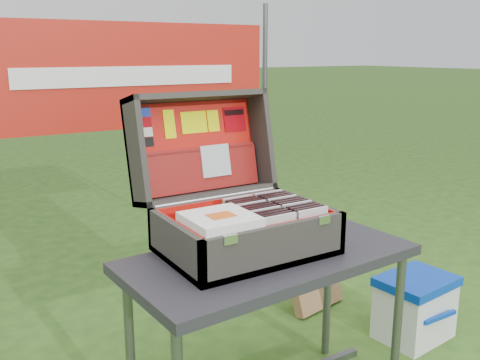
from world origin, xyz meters
TOP-DOWN VIEW (x-y plane):
  - table at (0.08, -0.07)m, footprint 1.13×0.61m
  - table_top at (0.08, -0.07)m, footprint 1.13×0.61m
  - table_leg_fr at (0.57, -0.29)m, footprint 0.04×0.04m
  - table_leg_bl at (-0.41, 0.14)m, footprint 0.04×0.04m
  - table_leg_br at (0.57, 0.14)m, footprint 0.04×0.04m
  - suitcase at (0.01, 0.05)m, footprint 0.61×0.59m
  - suitcase_base_bottom at (0.01, -0.01)m, footprint 0.61×0.43m
  - suitcase_base_wall_front at (0.01, -0.22)m, footprint 0.61×0.02m
  - suitcase_base_wall_back at (0.01, 0.19)m, footprint 0.61×0.02m
  - suitcase_base_wall_left at (-0.28, -0.01)m, footprint 0.02×0.43m
  - suitcase_base_wall_right at (0.31, -0.01)m, footprint 0.02×0.43m
  - suitcase_liner_floor at (0.01, -0.01)m, footprint 0.56×0.39m
  - suitcase_latch_left at (-0.18, -0.23)m, footprint 0.05×0.01m
  - suitcase_latch_right at (0.21, -0.23)m, footprint 0.05×0.01m
  - suitcase_hinge at (0.01, 0.21)m, footprint 0.55×0.02m
  - suitcase_lid_back at (0.01, 0.40)m, footprint 0.61×0.12m
  - suitcase_lid_rim_far at (0.01, 0.38)m, footprint 0.61×0.16m
  - suitcase_lid_rim_near at (0.01, 0.29)m, footprint 0.61×0.16m
  - suitcase_lid_rim_left at (-0.28, 0.33)m, footprint 0.02×0.25m
  - suitcase_lid_rim_right at (0.31, 0.33)m, footprint 0.02×0.25m
  - suitcase_lid_liner at (0.01, 0.39)m, footprint 0.56×0.09m
  - suitcase_liner_wall_front at (0.01, -0.20)m, footprint 0.56×0.01m
  - suitcase_liner_wall_back at (0.01, 0.18)m, footprint 0.56×0.01m
  - suitcase_liner_wall_left at (-0.26, -0.01)m, footprint 0.01×0.39m
  - suitcase_liner_wall_right at (0.29, -0.01)m, footprint 0.01×0.39m
  - suitcase_lid_pocket at (0.01, 0.35)m, footprint 0.54×0.07m
  - suitcase_pocket_edge at (0.01, 0.36)m, footprint 0.53×0.02m
  - suitcase_pocket_cd at (0.08, 0.33)m, footprint 0.14×0.04m
  - lid_sticker_cc_a at (-0.21, 0.41)m, footprint 0.06×0.01m
  - lid_sticker_cc_b at (-0.21, 0.40)m, footprint 0.06×0.01m
  - lid_sticker_cc_c at (-0.21, 0.40)m, footprint 0.06×0.01m
  - lid_sticker_cc_d at (-0.21, 0.39)m, footprint 0.06×0.01m
  - lid_card_neon_tall at (-0.10, 0.40)m, footprint 0.05×0.03m
  - lid_card_neon_main at (0.01, 0.40)m, footprint 0.12×0.02m
  - lid_card_neon_small at (0.11, 0.40)m, footprint 0.05×0.02m
  - lid_sticker_band at (0.21, 0.40)m, footprint 0.11×0.03m
  - lid_sticker_band_bar at (0.21, 0.41)m, footprint 0.10×0.01m
  - cd_left_0 at (0.05, -0.18)m, footprint 0.13×0.01m
  - cd_left_1 at (0.05, -0.15)m, footprint 0.13×0.01m
  - cd_left_2 at (0.05, -0.13)m, footprint 0.13×0.01m
  - cd_left_3 at (0.05, -0.11)m, footprint 0.13×0.01m
  - cd_left_4 at (0.05, -0.08)m, footprint 0.13×0.01m
  - cd_left_5 at (0.05, -0.06)m, footprint 0.13×0.01m
  - cd_left_6 at (0.05, -0.03)m, footprint 0.13×0.01m
  - cd_left_7 at (0.05, -0.01)m, footprint 0.13×0.01m
  - cd_left_8 at (0.05, 0.01)m, footprint 0.13×0.01m
  - cd_left_9 at (0.05, 0.04)m, footprint 0.13×0.01m
  - cd_left_10 at (0.05, 0.06)m, footprint 0.13×0.01m
  - cd_left_11 at (0.05, 0.08)m, footprint 0.13×0.01m
  - cd_left_12 at (0.05, 0.11)m, footprint 0.13×0.01m
  - cd_right_0 at (0.20, -0.18)m, footprint 0.13×0.01m
  - cd_right_1 at (0.20, -0.15)m, footprint 0.13×0.01m
  - cd_right_2 at (0.20, -0.13)m, footprint 0.13×0.01m
  - cd_right_3 at (0.20, -0.11)m, footprint 0.13×0.01m
  - cd_right_4 at (0.20, -0.08)m, footprint 0.13×0.01m
  - cd_right_5 at (0.20, -0.06)m, footprint 0.13×0.01m
  - cd_right_6 at (0.20, -0.03)m, footprint 0.13×0.01m
  - cd_right_7 at (0.20, -0.01)m, footprint 0.13×0.01m
  - cd_right_8 at (0.20, 0.01)m, footprint 0.13×0.01m
  - cd_right_9 at (0.20, 0.04)m, footprint 0.13×0.01m
  - cd_right_10 at (0.20, 0.06)m, footprint 0.13×0.01m
  - cd_right_11 at (0.20, 0.08)m, footprint 0.13×0.01m
  - cd_right_12 at (0.20, 0.11)m, footprint 0.13×0.01m
  - songbook_0 at (-0.14, -0.09)m, footprint 0.23×0.23m
  - songbook_1 at (-0.14, -0.09)m, footprint 0.23×0.23m
  - songbook_2 at (-0.14, -0.09)m, footprint 0.23×0.23m
  - songbook_3 at (-0.14, -0.09)m, footprint 0.23×0.23m
  - songbook_4 at (-0.14, -0.09)m, footprint 0.23×0.23m
  - songbook_5 at (-0.14, -0.09)m, footprint 0.23×0.23m
  - songbook_graphic at (-0.14, -0.10)m, footprint 0.09×0.07m
  - cooler at (1.05, 0.02)m, footprint 0.40×0.32m
  - cooler_body at (1.05, 0.02)m, footprint 0.38×0.30m
  - cooler_lid at (1.05, 0.02)m, footprint 0.40×0.32m
  - cooler_handle at (1.05, -0.13)m, footprint 0.22×0.02m
  - cardboard_box at (0.83, 0.55)m, footprint 0.38×0.23m
  - banner_post_right at (0.85, 1.10)m, footprint 0.03×0.03m
  - banner at (0.00, 1.09)m, footprint 1.60×0.02m
  - banner_text at (0.00, 1.08)m, footprint 1.20×0.00m

SIDE VIEW (x-z plane):
  - cooler_body at x=1.05m, z-range 0.00..0.28m
  - cooler at x=1.05m, z-range 0.00..0.33m
  - cooler_handle at x=1.05m, z-range 0.17..0.19m
  - cardboard_box at x=0.83m, z-range 0.00..0.38m
  - cooler_lid at x=1.05m, z-range 0.28..0.33m
  - table_leg_fr at x=0.57m, z-range 0.00..0.64m
  - table_leg_bl at x=-0.41m, z-range 0.00..0.64m
  - table_leg_br at x=0.57m, z-range 0.00..0.64m
  - table at x=0.08m, z-range 0.00..0.68m
  - table_top at x=0.08m, z-range 0.64..0.68m
  - suitcase_base_bottom at x=0.01m, z-range 0.68..0.71m
  - suitcase_liner_floor at x=0.01m, z-range 0.71..0.71m
  - suitcase_base_wall_front at x=0.01m, z-range 0.68..0.85m
  - suitcase_base_wall_back at x=0.01m, z-range 0.68..0.85m
  - suitcase_base_wall_left at x=-0.28m, z-range 0.68..0.85m
  - suitcase_base_wall_right at x=0.31m, z-range 0.68..0.85m
  - suitcase_liner_wall_front at x=0.01m, z-range 0.71..0.85m
  - suitcase_liner_wall_back at x=0.01m, z-range 0.71..0.85m
  - suitcase_liner_wall_left at x=-0.26m, z-range 0.71..0.85m
  - suitcase_liner_wall_right at x=0.29m, z-range 0.71..0.85m
  - cd_left_0 at x=0.05m, z-range 0.71..0.87m
  - cd_left_1 at x=0.05m, z-range 0.71..0.87m
  - cd_left_2 at x=0.05m, z-range 0.71..0.87m
  - cd_left_3 at x=0.05m, z-range 0.71..0.87m
  - cd_left_4 at x=0.05m, z-range 0.71..0.87m
  - cd_left_5 at x=0.05m, z-range 0.71..0.87m
  - cd_left_6 at x=0.05m, z-range 0.71..0.87m
  - cd_left_7 at x=0.05m, z-range 0.71..0.87m
  - cd_left_8 at x=0.05m, z-range 0.71..0.87m
  - cd_left_9 at x=0.05m, z-range 0.71..0.87m
  - cd_left_10 at x=0.05m, z-range 0.71..0.87m
  - cd_left_11 at x=0.05m, z-range 0.71..0.87m
  - cd_left_12 at x=0.05m, z-range 0.71..0.87m
  - cd_right_0 at x=0.20m, z-range 0.71..0.87m
  - cd_right_1 at x=0.20m, z-range 0.71..0.87m
  - cd_right_2 at x=0.20m, z-range 0.71..0.87m
  - cd_right_3 at x=0.20m, z-range 0.71..0.87m
  - cd_right_4 at x=0.20m, z-range 0.71..0.87m
  - cd_right_5 at x=0.20m, z-range 0.71..0.87m
  - cd_right_6 at x=0.20m, z-range 0.71..0.87m
  - cd_right_7 at x=0.20m, z-range 0.71..0.87m
  - cd_right_8 at x=0.20m, z-range 0.71..0.87m
  - cd_right_9 at x=0.20m, z-range 0.71..0.87m
  - cd_right_10 at x=0.20m, z-range 0.71..0.87m
  - cd_right_11 at x=0.20m, z-range 0.71..0.87m
  - cd_right_12 at x=0.20m, z-range 0.71..0.87m
  - suitcase_latch_left at x=-0.18m, z-range 0.82..0.85m
  - suitcase_latch_right at x=0.21m, z-range 0.82..0.85m
  - suitcase_lid_rim_near at x=0.01m, z-range 0.81..0.87m
  - suitcase_hinge at x=0.01m, z-range 0.84..0.86m
  - songbook_0 at x=-0.14m, z-range 0.85..0.85m
  - banner_post_right at x=0.85m, z-range 0.00..1.70m
  - songbook_1 at x=-0.14m, z-range 0.85..0.86m
  - songbook_2 at x=-0.14m, z-range 0.86..0.86m
  - songbook_3 at x=-0.14m, z-range 0.86..0.87m
  - songbook_4 at x=-0.14m, z-range 0.87..0.87m
  - songbook_5 at x=-0.14m, z-range 0.87..0.88m
  - songbook_graphic at x=-0.14m, z-range 0.88..0.88m
  - suitcase_lid_pocket at x=0.01m, z-range 0.85..1.02m
  - suitcase at x=0.01m, z-range 0.68..1.25m
  - suitcase_pocket_cd at x=0.08m, z-range 0.90..1.04m
  - suitcase_pocket_edge at x=0.01m, z-range 1.01..1.03m
  - suitcase_lid_back at x=0.01m, z-range 0.81..1.24m
  - suitcase_lid_liner at x=0.01m, z-range 0.84..1.22m
  - suitcase_lid_rim_left at x=-0.28m, z-range 0.81..1.27m
  - suitcase_lid_rim_right at x=0.31m, z-range 0.81..1.27m
  - lid_sticker_cc_d at x=-0.21m, z-range 1.05..1.09m
  - lid_sticker_cc_c at x=-0.21m, z-range 1.09..1.13m
  - lid_card_neon_tall at x=-0.10m, z-range 1.07..1.19m
  - lid_card_neon_main at x=0.01m, z-range 1.09..1.18m
  - lid_card_neon_small at x=0.11m, z-range 1.09..1.18m
  - lid_sticker_band at x=0.21m, z-range 1.08..1.19m
  - lid_sticker_cc_b at x=-0.21m, z-range 1.13..1.17m
  - lid_sticker_band_bar at x=0.21m, z-range 1.15..1.17m
  - lid_sticker_cc_a at x=-0.21m, z-range 1.17..1.20m
  - suitcase_lid_rim_far at x=0.01m, z-range 1.21..1.27m
  - banner at x=0.00m, z-range 1.02..1.58m
  - banner_text at x=0.00m, z-range 1.25..1.35m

